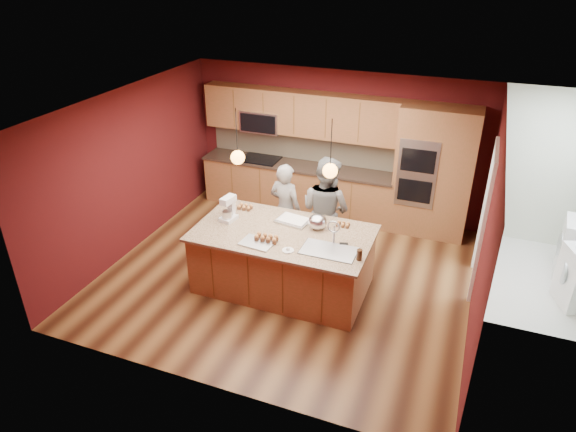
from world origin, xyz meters
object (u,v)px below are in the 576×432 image
at_px(stand_mixer, 228,210).
at_px(mixing_bowl, 317,222).
at_px(island, 284,259).
at_px(person_right, 326,210).
at_px(person_left, 285,209).

xyz_separation_m(stand_mixer, mixing_bowl, (1.33, 0.22, -0.05)).
xyz_separation_m(island, person_right, (0.33, 0.97, 0.41)).
bearing_deg(person_left, island, 121.37).
relative_size(island, stand_mixer, 6.82).
relative_size(person_right, mixing_bowl, 6.55).
distance_m(person_left, stand_mixer, 1.11).
height_order(stand_mixer, mixing_bowl, stand_mixer).
xyz_separation_m(island, person_left, (-0.35, 0.97, 0.31)).
distance_m(island, stand_mixer, 1.11).
relative_size(island, person_right, 1.44).
distance_m(island, person_left, 1.08).
xyz_separation_m(island, stand_mixer, (-0.91, 0.07, 0.62)).
bearing_deg(mixing_bowl, stand_mixer, -170.77).
bearing_deg(person_left, person_right, -168.52).
height_order(person_right, mixing_bowl, person_right).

